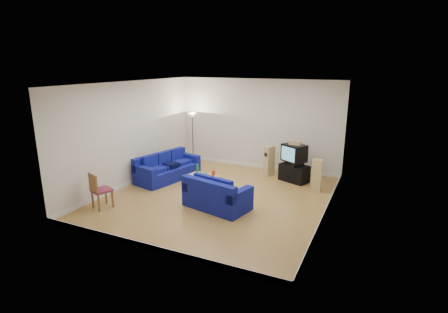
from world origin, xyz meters
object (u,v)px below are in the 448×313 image
at_px(sofa_three_seat, 167,170).
at_px(sofa_loveseat, 216,197).
at_px(television, 294,153).
at_px(coffee_table, 204,177).
at_px(tv_stand, 294,173).

distance_m(sofa_three_seat, sofa_loveseat, 2.95).
xyz_separation_m(sofa_loveseat, television, (1.29, 3.06, 0.62)).
bearing_deg(coffee_table, television, 34.80).
xyz_separation_m(sofa_three_seat, coffee_table, (1.44, -0.09, -0.02)).
relative_size(coffee_table, television, 1.18).
bearing_deg(tv_stand, sofa_loveseat, -91.84).
bearing_deg(sofa_loveseat, television, 79.74).
bearing_deg(coffee_table, tv_stand, 33.80).
bearing_deg(sofa_three_seat, tv_stand, 124.36).
bearing_deg(television, sofa_loveseat, -81.67).
relative_size(sofa_three_seat, coffee_table, 2.26).
bearing_deg(sofa_three_seat, coffee_table, 99.06).
height_order(tv_stand, television, television).
relative_size(sofa_three_seat, sofa_loveseat, 1.27).
distance_m(sofa_three_seat, television, 4.19).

